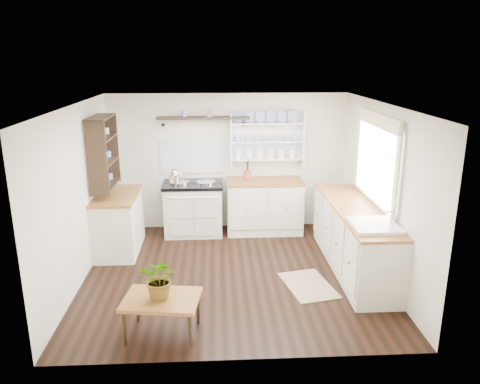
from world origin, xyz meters
name	(u,v)px	position (x,y,z in m)	size (l,w,h in m)	color
floor	(233,274)	(0.00, 0.00, 0.00)	(4.00, 3.80, 0.01)	black
wall_back	(228,162)	(0.00, 1.90, 1.15)	(4.00, 0.02, 2.30)	silver
wall_right	(382,192)	(2.00, 0.00, 1.15)	(0.02, 3.80, 2.30)	silver
wall_left	(77,196)	(-2.00, 0.00, 1.15)	(0.02, 3.80, 2.30)	silver
ceiling	(232,105)	(0.00, 0.00, 2.30)	(4.00, 3.80, 0.01)	white
window	(377,159)	(1.95, 0.15, 1.56)	(0.08, 1.55, 1.22)	white
aga_cooker	(194,208)	(-0.59, 1.57, 0.45)	(0.98, 0.68, 0.91)	beige
back_cabinets	(264,205)	(0.60, 1.60, 0.46)	(1.27, 0.63, 0.90)	#ECE5CB
right_cabinets	(354,237)	(1.70, 0.10, 0.46)	(0.62, 2.43, 0.90)	#ECE5CB
belfast_sink	(374,234)	(1.70, -0.65, 0.80)	(0.55, 0.60, 0.45)	white
left_cabinets	(118,222)	(-1.70, 0.90, 0.46)	(0.62, 1.13, 0.90)	#ECE5CB
plate_rack	(267,138)	(0.65, 1.86, 1.56)	(1.20, 0.22, 0.90)	white
high_shelf	(203,118)	(-0.40, 1.78, 1.91)	(1.50, 0.29, 0.16)	black
left_shelving	(103,152)	(-1.84, 0.90, 1.55)	(0.28, 0.80, 1.05)	black
kettle	(175,176)	(-0.87, 1.45, 1.04)	(0.17, 0.17, 0.21)	silver
utensil_crock	(247,175)	(0.31, 1.68, 0.98)	(0.12, 0.12, 0.14)	#9C4B39
center_table	(162,302)	(-0.81, -1.40, 0.38)	(0.86, 0.67, 0.43)	brown
potted_plant	(160,279)	(-0.81, -1.40, 0.66)	(0.41, 0.35, 0.45)	#3F7233
floor_rug	(308,285)	(0.97, -0.41, 0.01)	(0.55, 0.85, 0.02)	#7A6347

